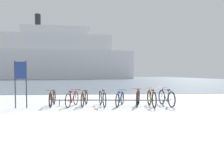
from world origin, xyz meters
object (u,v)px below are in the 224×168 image
Objects in this scene: bicycle_2 at (84,98)px; ferry_ship at (60,58)px; bicycle_1 at (72,99)px; bicycle_4 at (120,99)px; bicycle_0 at (52,98)px; bicycle_6 at (152,98)px; bicycle_5 at (138,98)px; bicycle_3 at (102,98)px; bicycle_7 at (166,98)px; info_sign at (21,76)px.

ferry_ship is (-12.28, 63.39, 6.79)m from bicycle_2.
bicycle_1 reaches higher than bicycle_4.
bicycle_2 is at bearing 175.53° from bicycle_4.
bicycle_2 is 64.92m from ferry_ship.
bicycle_4 is 65.39m from ferry_ship.
bicycle_6 is at bearing -6.58° from bicycle_0.
bicycle_5 reaches higher than bicycle_1.
bicycle_3 is (0.85, -0.09, 0.02)m from bicycle_2.
ferry_ship reaches higher than bicycle_0.
bicycle_2 reaches higher than bicycle_1.
bicycle_3 reaches higher than bicycle_0.
bicycle_5 is 0.95× the size of bicycle_7.
bicycle_2 is 3.89m from bicycle_7.
bicycle_3 is (2.36, -0.20, 0.02)m from bicycle_0.
bicycle_0 is 4.66m from bicycle_6.
bicycle_1 is 3.10m from bicycle_5.
bicycle_0 is 1.01× the size of bicycle_5.
bicycle_0 is 1.01× the size of bicycle_6.
bicycle_5 is (3.10, -0.06, 0.03)m from bicycle_1.
bicycle_3 is 65.18m from ferry_ship.
bicycle_6 is at bearing -5.34° from bicycle_1.
bicycle_5 reaches higher than bicycle_0.
bicycle_2 is at bearing -79.04° from ferry_ship.
bicycle_6 reaches higher than bicycle_5.
ferry_ship is at bearing 103.56° from bicycle_6.
ferry_ship is at bearing 101.68° from bicycle_3.
bicycle_0 is 5.41m from bicycle_7.
bicycle_5 is at bearing -3.19° from bicycle_2.
info_sign is at bearing -169.18° from bicycle_1.
bicycle_5 is 65.59m from ferry_ship.
bicycle_3 reaches higher than bicycle_2.
bicycle_4 is at bearing 4.78° from info_sign.
bicycle_0 is 3.20m from bicycle_4.
bicycle_1 is 2.47m from info_sign.
bicycle_4 is at bearing -4.47° from bicycle_2.
bicycle_6 is 0.79m from bicycle_7.
ferry_ship reaches higher than bicycle_7.
bicycle_3 is 0.03× the size of ferry_ship.
info_sign is (-2.75, -0.50, 1.07)m from bicycle_2.
bicycle_3 is 0.81× the size of info_sign.
info_sign reaches higher than bicycle_5.
bicycle_5 is 1.01× the size of bicycle_6.
bicycle_0 is 1.06× the size of bicycle_1.
bicycle_4 is at bearing 177.52° from bicycle_7.
bicycle_7 is at bearing 14.78° from bicycle_6.
bicycle_3 reaches higher than bicycle_1.
bicycle_4 is 0.76× the size of info_sign.
bicycle_2 is 0.99× the size of bicycle_5.
info_sign reaches higher than bicycle_3.
bicycle_1 is 2.24m from bicycle_4.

